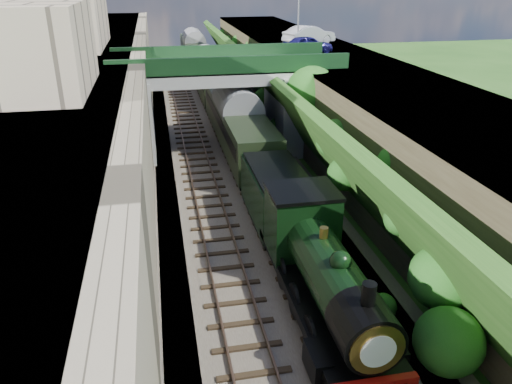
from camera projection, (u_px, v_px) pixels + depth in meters
name	position (u px, v px, depth m)	size (l,w,h in m)	color
trackbed	(229.00, 167.00, 33.94)	(10.00, 90.00, 0.20)	#473F38
retaining_wall	(142.00, 123.00, 31.59)	(1.00, 90.00, 7.00)	#756B56
street_plateau_left	(84.00, 126.00, 30.96)	(6.00, 90.00, 7.00)	#262628
street_plateau_right	(364.00, 116.00, 34.42)	(8.00, 90.00, 6.25)	#262628
embankment_slope	(301.00, 124.00, 33.73)	(4.70, 90.00, 6.41)	#1E4714
track_left	(199.00, 167.00, 33.52)	(2.50, 90.00, 0.20)	black
track_right	(246.00, 163.00, 34.10)	(2.50, 90.00, 0.20)	black
road_bridge	(232.00, 95.00, 36.09)	(16.00, 6.40, 7.25)	gray
building_far	(66.00, 5.00, 37.04)	(5.00, 10.00, 6.00)	gray
building_near	(42.00, 48.00, 23.27)	(4.00, 8.00, 4.00)	gray
tree	(313.00, 95.00, 33.68)	(3.60, 3.80, 6.60)	black
lamppost	(299.00, 7.00, 42.23)	(0.87, 0.15, 6.00)	gray
car_blue	(308.00, 44.00, 39.86)	(1.62, 4.03, 1.37)	#161357
car_silver	(309.00, 35.00, 44.84)	(1.73, 4.95, 1.63)	#AAABAF
locomotive	(323.00, 272.00, 18.74)	(3.10, 10.22, 3.83)	black
tender	(277.00, 199.00, 25.46)	(2.70, 6.00, 3.05)	black
coach_front	(237.00, 124.00, 36.59)	(2.90, 18.00, 3.70)	black
coach_middle	(209.00, 76.00, 53.46)	(2.90, 18.00, 3.70)	black
coach_rear	(194.00, 51.00, 70.33)	(2.90, 18.00, 3.70)	black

